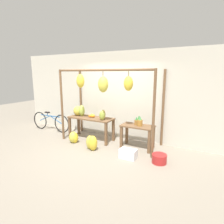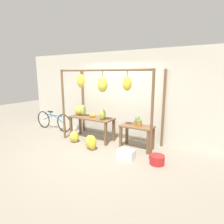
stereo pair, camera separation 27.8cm
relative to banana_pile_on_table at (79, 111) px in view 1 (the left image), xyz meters
name	(u,v)px [view 1 (the left image)]	position (x,y,z in m)	size (l,w,h in m)	color
ground_plane	(94,152)	(1.12, -0.85, -0.90)	(20.00, 20.00, 0.00)	gray
shop_wall_back	(118,96)	(1.12, 0.64, 0.50)	(8.00, 0.08, 2.80)	beige
stall_awning	(105,91)	(1.15, -0.25, 0.72)	(3.03, 1.13, 2.23)	brown
display_table_main	(91,121)	(0.48, -0.04, -0.29)	(1.48, 0.56, 0.74)	brown
display_table_side	(137,131)	(2.05, 0.00, -0.39)	(0.92, 0.49, 0.67)	brown
banana_pile_on_table	(79,111)	(0.00, 0.00, 0.00)	(0.49, 0.33, 0.36)	#9EB247
orange_pile	(92,116)	(0.50, 0.02, -0.12)	(0.21, 0.21, 0.10)	orange
pineapple_cluster	(139,121)	(2.07, 0.02, -0.12)	(0.25, 0.26, 0.28)	#A3702D
banana_pile_ground_left	(74,137)	(0.17, -0.54, -0.73)	(0.34, 0.36, 0.35)	yellow
banana_pile_ground_right	(91,143)	(0.96, -0.72, -0.70)	(0.43, 0.34, 0.42)	gold
fruit_crate_white	(128,154)	(2.09, -0.73, -0.79)	(0.42, 0.27, 0.24)	silver
blue_bucket	(159,159)	(2.85, -0.62, -0.79)	(0.35, 0.35, 0.22)	#AD2323
parked_bicycle	(50,122)	(-1.41, 0.05, -0.55)	(1.75, 0.08, 0.71)	black
papaya_pile	(103,115)	(0.96, -0.11, -0.03)	(0.23, 0.32, 0.29)	gold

